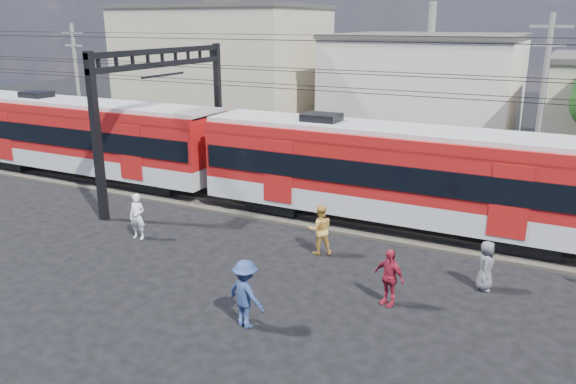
{
  "coord_description": "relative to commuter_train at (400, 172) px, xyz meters",
  "views": [
    {
      "loc": [
        7.17,
        -13.19,
        8.13
      ],
      "look_at": [
        -1.96,
        5.0,
        1.91
      ],
      "focal_mm": 35.0,
      "sensor_mm": 36.0,
      "label": 1
    }
  ],
  "objects": [
    {
      "name": "ground",
      "position": [
        -1.49,
        -8.0,
        -2.4
      ],
      "size": [
        120.0,
        120.0,
        0.0
      ],
      "primitive_type": "plane",
      "color": "black",
      "rests_on": "ground"
    },
    {
      "name": "track_bed",
      "position": [
        -1.49,
        0.0,
        -2.34
      ],
      "size": [
        70.0,
        3.4,
        0.12
      ],
      "primitive_type": "cube",
      "color": "#2D2823",
      "rests_on": "ground"
    },
    {
      "name": "utility_pole_west",
      "position": [
        -23.49,
        6.0,
        1.88
      ],
      "size": [
        1.8,
        0.24,
        8.0
      ],
      "color": "slate",
      "rests_on": "ground"
    },
    {
      "name": "pedestrian_d",
      "position": [
        1.57,
        -6.36,
        -1.52
      ],
      "size": [
        1.12,
        0.78,
        1.77
      ],
      "primitive_type": "imported",
      "rotation": [
        0.0,
        0.0,
        -0.37
      ],
      "color": "maroon",
      "rests_on": "ground"
    },
    {
      "name": "catenary",
      "position": [
        -10.14,
        -0.0,
        2.73
      ],
      "size": [
        70.0,
        9.3,
        7.52
      ],
      "color": "black",
      "rests_on": "ground"
    },
    {
      "name": "building_midwest",
      "position": [
        -3.49,
        19.0,
        1.25
      ],
      "size": [
        12.24,
        12.24,
        7.3
      ],
      "color": "beige",
      "rests_on": "ground"
    },
    {
      "name": "commuter_train",
      "position": [
        0.0,
        0.0,
        0.0
      ],
      "size": [
        50.3,
        3.08,
        4.17
      ],
      "color": "black",
      "rests_on": "ground"
    },
    {
      "name": "pedestrian_b",
      "position": [
        -1.79,
        -3.74,
        -1.47
      ],
      "size": [
        1.14,
        1.08,
        1.86
      ],
      "primitive_type": "imported",
      "rotation": [
        0.0,
        0.0,
        3.7
      ],
      "color": "gold",
      "rests_on": "ground"
    },
    {
      "name": "rail_near",
      "position": [
        -1.49,
        -0.75,
        -2.22
      ],
      "size": [
        70.0,
        0.12,
        0.12
      ],
      "primitive_type": "cube",
      "color": "#59544C",
      "rests_on": "track_bed"
    },
    {
      "name": "utility_pole_mid",
      "position": [
        4.51,
        7.0,
        2.13
      ],
      "size": [
        1.8,
        0.24,
        8.5
      ],
      "color": "slate",
      "rests_on": "ground"
    },
    {
      "name": "pedestrian_e",
      "position": [
        3.99,
        -4.04,
        -1.59
      ],
      "size": [
        0.57,
        0.83,
        1.62
      ],
      "primitive_type": "imported",
      "rotation": [
        0.0,
        0.0,
        1.65
      ],
      "color": "#535459",
      "rests_on": "ground"
    },
    {
      "name": "pedestrian_c",
      "position": [
        -1.57,
        -9.34,
        -1.42
      ],
      "size": [
        1.42,
        1.05,
        1.96
      ],
      "primitive_type": "imported",
      "rotation": [
        0.0,
        0.0,
        2.86
      ],
      "color": "navy",
      "rests_on": "ground"
    },
    {
      "name": "building_west",
      "position": [
        -18.49,
        16.0,
        2.25
      ],
      "size": [
        14.28,
        10.2,
        9.3
      ],
      "color": "tan",
      "rests_on": "ground"
    },
    {
      "name": "pedestrian_a",
      "position": [
        -8.71,
        -5.54,
        -1.51
      ],
      "size": [
        0.7,
        0.5,
        1.79
      ],
      "primitive_type": "imported",
      "rotation": [
        0.0,
        0.0,
        0.11
      ],
      "color": "white",
      "rests_on": "ground"
    },
    {
      "name": "rail_far",
      "position": [
        -1.49,
        0.75,
        -2.22
      ],
      "size": [
        70.0,
        0.12,
        0.12
      ],
      "primitive_type": "cube",
      "color": "#59544C",
      "rests_on": "track_bed"
    }
  ]
}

